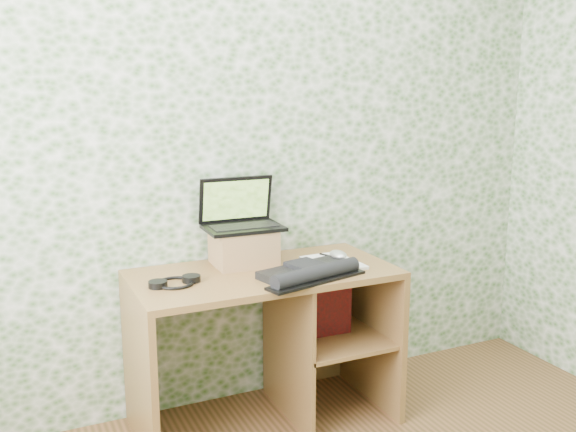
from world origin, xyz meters
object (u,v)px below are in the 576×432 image
desk (277,322)px  notepad (333,263)px  keyboard (310,272)px  riser (244,247)px  laptop (240,216)px

desk → notepad: bearing=-12.5°
keyboard → desk: bearing=96.2°
riser → notepad: riser is taller
laptop → notepad: laptop is taller
riser → keyboard: riser is taller
keyboard → notepad: bearing=21.6°
desk → riser: (-0.12, 0.12, 0.35)m
notepad → laptop: bearing=149.3°
notepad → riser: bearing=153.9°
desk → notepad: (0.27, -0.06, 0.28)m
desk → riser: 0.39m
keyboard → notepad: size_ratio=1.70×
desk → notepad: 0.39m
laptop → notepad: size_ratio=1.22×
desk → laptop: bearing=127.6°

